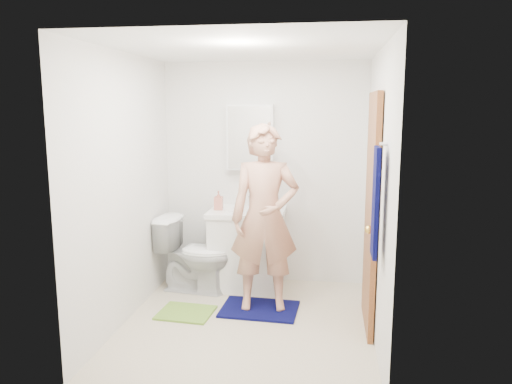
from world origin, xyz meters
TOP-DOWN VIEW (x-y plane):
  - floor at (0.00, 0.00)m, footprint 2.20×2.40m
  - ceiling at (0.00, 0.00)m, footprint 2.20×2.40m
  - wall_back at (0.00, 1.21)m, footprint 2.20×0.02m
  - wall_front at (0.00, -1.21)m, footprint 2.20×0.02m
  - wall_left at (-1.11, 0.00)m, footprint 0.02×2.40m
  - wall_right at (1.11, 0.00)m, footprint 0.02×2.40m
  - vanity_cabinet at (-0.15, 0.91)m, footprint 0.75×0.55m
  - countertop at (-0.15, 0.91)m, footprint 0.79×0.59m
  - sink_basin at (-0.15, 0.91)m, footprint 0.40×0.40m
  - faucet at (-0.15, 1.09)m, footprint 0.03×0.03m
  - medicine_cabinet at (-0.15, 1.14)m, footprint 0.50×0.12m
  - mirror_panel at (-0.15, 1.08)m, footprint 0.46×0.01m
  - door at (1.07, 0.15)m, footprint 0.05×0.80m
  - door_knob at (1.03, -0.17)m, footprint 0.07×0.07m
  - towel at (1.03, -0.57)m, footprint 0.03×0.24m
  - towel_hook at (1.07, -0.57)m, footprint 0.06×0.02m
  - toilet at (-0.67, 0.74)m, footprint 0.82×0.53m
  - bath_mat at (0.07, 0.31)m, footprint 0.75×0.55m
  - green_rug at (-0.61, 0.13)m, footprint 0.53×0.46m
  - soap_dispenser at (-0.45, 0.89)m, footprint 0.10×0.10m
  - toothbrush_cup at (0.01, 1.00)m, footprint 0.14×0.14m
  - man at (0.11, 0.35)m, footprint 0.70×0.51m

SIDE VIEW (x-z plane):
  - floor at x=0.00m, z-range -0.02..0.00m
  - green_rug at x=-0.61m, z-range 0.00..0.02m
  - bath_mat at x=0.07m, z-range 0.00..0.02m
  - toilet at x=-0.67m, z-range 0.00..0.79m
  - vanity_cabinet at x=-0.15m, z-range 0.00..0.80m
  - countertop at x=-0.15m, z-range 0.80..0.85m
  - sink_basin at x=-0.15m, z-range 0.83..0.86m
  - toothbrush_cup at x=0.01m, z-range 0.85..0.94m
  - man at x=0.11m, z-range 0.02..1.78m
  - faucet at x=-0.15m, z-range 0.85..0.97m
  - door_knob at x=1.03m, z-range 0.91..0.98m
  - soap_dispenser at x=-0.45m, z-range 0.85..1.05m
  - door at x=1.07m, z-range 0.00..2.05m
  - wall_back at x=0.00m, z-range 0.00..2.40m
  - wall_front at x=0.00m, z-range 0.00..2.40m
  - wall_left at x=-1.11m, z-range 0.00..2.40m
  - wall_right at x=1.11m, z-range 0.00..2.40m
  - towel at x=1.03m, z-range 0.85..1.65m
  - medicine_cabinet at x=-0.15m, z-range 1.25..1.95m
  - mirror_panel at x=-0.15m, z-range 1.27..1.93m
  - towel_hook at x=1.07m, z-range 1.66..1.68m
  - ceiling at x=0.00m, z-range 2.40..2.42m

